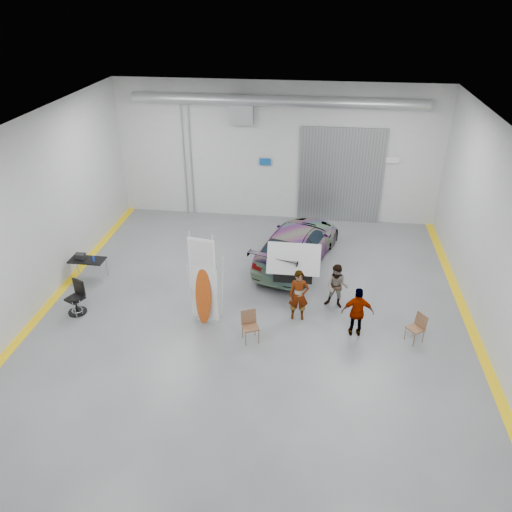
# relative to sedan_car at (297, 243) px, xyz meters

# --- Properties ---
(ground) EXTENTS (16.00, 16.00, 0.00)m
(ground) POSITION_rel_sedan_car_xyz_m (-1.19, -3.98, -0.76)
(ground) COLOR slate
(ground) RESTS_ON ground
(room_shell) EXTENTS (14.02, 16.18, 6.01)m
(room_shell) POSITION_rel_sedan_car_xyz_m (-0.95, -1.76, 3.32)
(room_shell) COLOR #B7BABC
(room_shell) RESTS_ON ground
(sedan_car) EXTENTS (3.54, 5.61, 1.51)m
(sedan_car) POSITION_rel_sedan_car_xyz_m (0.00, 0.00, 0.00)
(sedan_car) COLOR silver
(sedan_car) RESTS_ON ground
(person_a) EXTENTS (0.66, 0.46, 1.72)m
(person_a) POSITION_rel_sedan_car_xyz_m (0.25, -3.73, 0.10)
(person_a) COLOR #977652
(person_a) RESTS_ON ground
(person_b) EXTENTS (0.88, 0.75, 1.55)m
(person_b) POSITION_rel_sedan_car_xyz_m (1.46, -2.91, 0.02)
(person_b) COLOR teal
(person_b) RESTS_ON ground
(person_c) EXTENTS (0.97, 0.42, 1.65)m
(person_c) POSITION_rel_sedan_car_xyz_m (2.05, -4.35, 0.07)
(person_c) COLOR #A74E37
(person_c) RESTS_ON ground
(surfboard_display) EXTENTS (0.87, 0.35, 3.12)m
(surfboard_display) POSITION_rel_sedan_car_xyz_m (-2.60, -4.30, 0.51)
(surfboard_display) COLOR white
(surfboard_display) RESTS_ON ground
(folding_chair_near) EXTENTS (0.60, 0.64, 0.97)m
(folding_chair_near) POSITION_rel_sedan_car_xyz_m (-1.09, -5.05, -0.45)
(folding_chair_near) COLOR brown
(folding_chair_near) RESTS_ON ground
(folding_chair_far) EXTENTS (0.59, 0.69, 0.90)m
(folding_chair_far) POSITION_rel_sedan_car_xyz_m (3.77, -4.44, -0.47)
(folding_chair_far) COLOR brown
(folding_chair_far) RESTS_ON ground
(shop_stool) EXTENTS (0.35, 0.35, 0.69)m
(shop_stool) POSITION_rel_sedan_car_xyz_m (-6.79, -4.52, -0.41)
(shop_stool) COLOR black
(shop_stool) RESTS_ON ground
(work_table) EXTENTS (1.26, 0.65, 1.02)m
(work_table) POSITION_rel_sedan_car_xyz_m (-7.43, -2.26, 0.03)
(work_table) COLOR #9A9EA3
(work_table) RESTS_ON ground
(office_chair) EXTENTS (0.65, 0.68, 1.12)m
(office_chair) POSITION_rel_sedan_car_xyz_m (-6.88, -4.29, -0.27)
(office_chair) COLOR black
(office_chair) RESTS_ON ground
(trunk_lid) EXTENTS (1.76, 1.07, 0.04)m
(trunk_lid) POSITION_rel_sedan_car_xyz_m (0.00, -2.36, 0.78)
(trunk_lid) COLOR silver
(trunk_lid) RESTS_ON sedan_car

